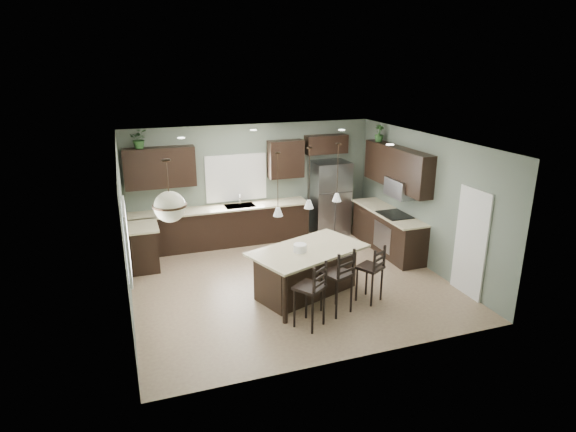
# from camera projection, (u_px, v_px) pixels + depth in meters

# --- Properties ---
(ground) EXTENTS (6.00, 6.00, 0.00)m
(ground) POSITION_uv_depth(u_px,v_px,m) (290.00, 282.00, 9.59)
(ground) COLOR #9E8466
(ground) RESTS_ON ground
(pantry_door) EXTENTS (0.04, 0.82, 2.04)m
(pantry_door) POSITION_uv_depth(u_px,v_px,m) (471.00, 243.00, 8.82)
(pantry_door) COLOR white
(pantry_door) RESTS_ON ground
(window_back) EXTENTS (1.35, 0.02, 1.00)m
(window_back) POSITION_uv_depth(u_px,v_px,m) (236.00, 178.00, 11.45)
(window_back) COLOR white
(window_back) RESTS_ON room_shell
(window_left) EXTENTS (0.02, 1.10, 1.00)m
(window_left) POSITION_uv_depth(u_px,v_px,m) (126.00, 240.00, 7.46)
(window_left) COLOR white
(window_left) RESTS_ON room_shell
(left_return_cabs) EXTENTS (0.60, 0.90, 0.90)m
(left_return_cabs) POSITION_uv_depth(u_px,v_px,m) (143.00, 248.00, 10.14)
(left_return_cabs) COLOR black
(left_return_cabs) RESTS_ON ground
(left_return_countertop) EXTENTS (0.66, 0.96, 0.04)m
(left_return_countertop) POSITION_uv_depth(u_px,v_px,m) (141.00, 226.00, 10.00)
(left_return_countertop) COLOR beige
(left_return_countertop) RESTS_ON left_return_cabs
(back_lower_cabs) EXTENTS (4.20, 0.60, 0.90)m
(back_lower_cabs) POSITION_uv_depth(u_px,v_px,m) (222.00, 227.00, 11.39)
(back_lower_cabs) COLOR black
(back_lower_cabs) RESTS_ON ground
(back_countertop) EXTENTS (4.20, 0.66, 0.04)m
(back_countertop) POSITION_uv_depth(u_px,v_px,m) (221.00, 208.00, 11.23)
(back_countertop) COLOR beige
(back_countertop) RESTS_ON back_lower_cabs
(sink_inset) EXTENTS (0.70, 0.45, 0.01)m
(sink_inset) POSITION_uv_depth(u_px,v_px,m) (240.00, 206.00, 11.36)
(sink_inset) COLOR gray
(sink_inset) RESTS_ON back_countertop
(faucet) EXTENTS (0.02, 0.02, 0.28)m
(faucet) POSITION_uv_depth(u_px,v_px,m) (240.00, 200.00, 11.29)
(faucet) COLOR silver
(faucet) RESTS_ON back_countertop
(back_upper_left) EXTENTS (1.55, 0.34, 0.90)m
(back_upper_left) POSITION_uv_depth(u_px,v_px,m) (160.00, 168.00, 10.64)
(back_upper_left) COLOR black
(back_upper_left) RESTS_ON room_shell
(back_upper_right) EXTENTS (0.85, 0.34, 0.90)m
(back_upper_right) POSITION_uv_depth(u_px,v_px,m) (286.00, 159.00, 11.56)
(back_upper_right) COLOR black
(back_upper_right) RESTS_ON room_shell
(fridge_header) EXTENTS (1.05, 0.34, 0.45)m
(fridge_header) POSITION_uv_depth(u_px,v_px,m) (326.00, 144.00, 11.80)
(fridge_header) COLOR black
(fridge_header) RESTS_ON room_shell
(right_lower_cabs) EXTENTS (0.60, 2.35, 0.90)m
(right_lower_cabs) POSITION_uv_depth(u_px,v_px,m) (388.00, 232.00, 11.08)
(right_lower_cabs) COLOR black
(right_lower_cabs) RESTS_ON ground
(right_countertop) EXTENTS (0.66, 2.35, 0.04)m
(right_countertop) POSITION_uv_depth(u_px,v_px,m) (388.00, 212.00, 10.93)
(right_countertop) COLOR beige
(right_countertop) RESTS_ON right_lower_cabs
(cooktop) EXTENTS (0.58, 0.75, 0.02)m
(cooktop) POSITION_uv_depth(u_px,v_px,m) (395.00, 215.00, 10.68)
(cooktop) COLOR black
(cooktop) RESTS_ON right_countertop
(wall_oven_front) EXTENTS (0.01, 0.72, 0.60)m
(wall_oven_front) POSITION_uv_depth(u_px,v_px,m) (382.00, 237.00, 10.74)
(wall_oven_front) COLOR gray
(wall_oven_front) RESTS_ON right_lower_cabs
(right_upper_cabs) EXTENTS (0.34, 2.35, 0.90)m
(right_upper_cabs) POSITION_uv_depth(u_px,v_px,m) (397.00, 167.00, 10.66)
(right_upper_cabs) COLOR black
(right_upper_cabs) RESTS_ON room_shell
(microwave) EXTENTS (0.40, 0.75, 0.40)m
(microwave) POSITION_uv_depth(u_px,v_px,m) (400.00, 188.00, 10.52)
(microwave) COLOR gray
(microwave) RESTS_ON right_upper_cabs
(refrigerator) EXTENTS (0.90, 0.74, 1.85)m
(refrigerator) POSITION_uv_depth(u_px,v_px,m) (329.00, 198.00, 12.04)
(refrigerator) COLOR gray
(refrigerator) RESTS_ON ground
(kitchen_island) EXTENTS (2.38, 1.85, 0.92)m
(kitchen_island) POSITION_uv_depth(u_px,v_px,m) (308.00, 272.00, 8.94)
(kitchen_island) COLOR black
(kitchen_island) RESTS_ON ground
(serving_dish) EXTENTS (0.24, 0.24, 0.14)m
(serving_dish) POSITION_uv_depth(u_px,v_px,m) (300.00, 248.00, 8.65)
(serving_dish) COLOR white
(serving_dish) RESTS_ON kitchen_island
(bar_stool_left) EXTENTS (0.60, 0.60, 1.16)m
(bar_stool_left) POSITION_uv_depth(u_px,v_px,m) (309.00, 294.00, 7.83)
(bar_stool_left) COLOR black
(bar_stool_left) RESTS_ON ground
(bar_stool_center) EXTENTS (0.58, 0.58, 1.20)m
(bar_stool_center) POSITION_uv_depth(u_px,v_px,m) (337.00, 280.00, 8.28)
(bar_stool_center) COLOR black
(bar_stool_center) RESTS_ON ground
(bar_stool_right) EXTENTS (0.55, 0.55, 1.09)m
(bar_stool_right) POSITION_uv_depth(u_px,v_px,m) (370.00, 273.00, 8.69)
(bar_stool_right) COLOR black
(bar_stool_right) RESTS_ON ground
(pendant_left) EXTENTS (0.17, 0.17, 1.10)m
(pendant_left) POSITION_uv_depth(u_px,v_px,m) (278.00, 185.00, 7.96)
(pendant_left) COLOR white
(pendant_left) RESTS_ON room_shell
(pendant_center) EXTENTS (0.17, 0.17, 1.10)m
(pendant_center) POSITION_uv_depth(u_px,v_px,m) (309.00, 178.00, 8.39)
(pendant_center) COLOR white
(pendant_center) RESTS_ON room_shell
(pendant_right) EXTENTS (0.17, 0.17, 1.10)m
(pendant_right) POSITION_uv_depth(u_px,v_px,m) (338.00, 173.00, 8.81)
(pendant_right) COLOR white
(pendant_right) RESTS_ON room_shell
(chandelier) EXTENTS (0.53, 0.53, 1.00)m
(chandelier) POSITION_uv_depth(u_px,v_px,m) (169.00, 191.00, 7.37)
(chandelier) COLOR beige
(chandelier) RESTS_ON room_shell
(plant_back_left) EXTENTS (0.40, 0.35, 0.42)m
(plant_back_left) POSITION_uv_depth(u_px,v_px,m) (139.00, 139.00, 10.29)
(plant_back_left) COLOR #244920
(plant_back_left) RESTS_ON back_upper_left
(plant_right_wall) EXTENTS (0.24, 0.24, 0.39)m
(plant_right_wall) POSITION_uv_depth(u_px,v_px,m) (379.00, 133.00, 11.18)
(plant_right_wall) COLOR #285223
(plant_right_wall) RESTS_ON right_upper_cabs
(room_shell) EXTENTS (6.00, 6.00, 6.00)m
(room_shell) POSITION_uv_depth(u_px,v_px,m) (290.00, 200.00, 9.07)
(room_shell) COLOR slate
(room_shell) RESTS_ON ground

